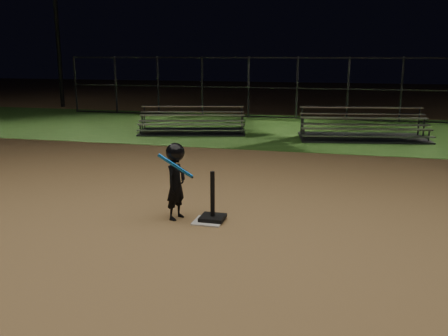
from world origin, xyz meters
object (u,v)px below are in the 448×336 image
bleacher_right (363,133)px  bleacher_left (192,128)px  child_batter (176,179)px  light_pole_left (55,4)px  home_plate (208,221)px  batting_tee (213,211)px

bleacher_right → bleacher_left: bearing=171.7°
child_batter → bleacher_left: size_ratio=0.32×
bleacher_left → light_pole_left: 12.03m
child_batter → bleacher_left: 8.84m
home_plate → light_pole_left: size_ratio=0.05×
home_plate → light_pole_left: bearing=128.8°
child_batter → light_pole_left: light_pole_left is taller
bleacher_right → light_pole_left: light_pole_left is taller
home_plate → batting_tee: bearing=52.0°
home_plate → bleacher_right: (2.53, 8.65, 0.18)m
home_plate → child_batter: size_ratio=0.36×
bleacher_left → bleacher_right: bearing=-13.0°
batting_tee → bleacher_left: 8.99m
home_plate → bleacher_right: bleacher_right is taller
batting_tee → light_pole_left: 19.73m
child_batter → bleacher_right: child_batter is taller
home_plate → light_pole_left: light_pole_left is taller
child_batter → light_pole_left: (-11.46, 14.90, 4.29)m
home_plate → batting_tee: (0.05, 0.07, 0.16)m
child_batter → light_pole_left: bearing=54.0°
batting_tee → light_pole_left: (-12.05, 14.88, 4.78)m
home_plate → child_batter: bearing=176.0°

